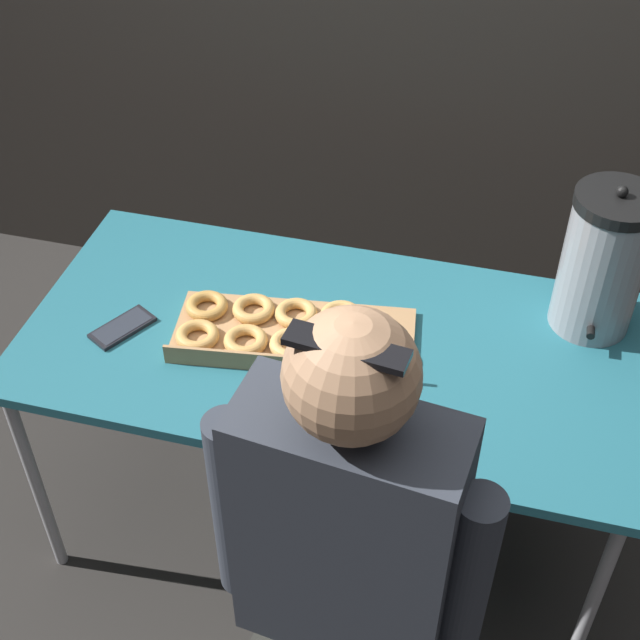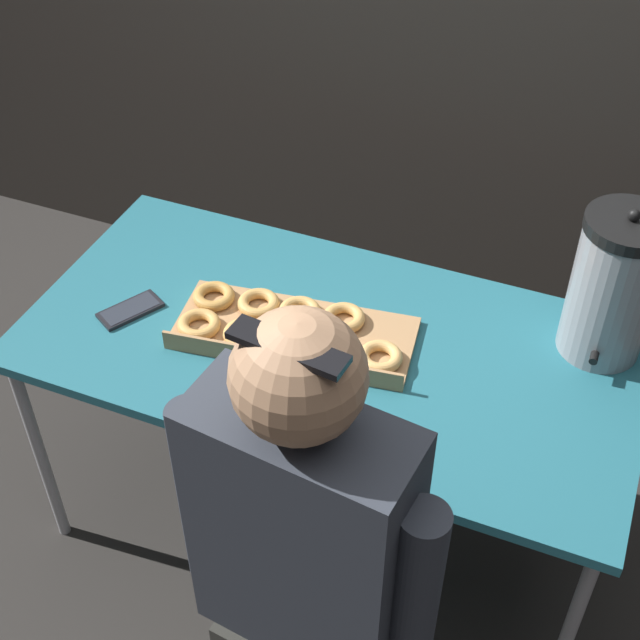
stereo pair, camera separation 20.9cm
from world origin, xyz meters
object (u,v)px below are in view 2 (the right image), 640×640
object	(u,v)px
donut_box	(289,330)
person_seated	(303,580)
coffee_urn	(614,286)
cell_phone	(130,310)

from	to	relation	value
donut_box	person_seated	distance (m)	0.62
coffee_urn	cell_phone	bearing A→B (deg)	-164.00
donut_box	coffee_urn	size ratio (longest dim) A/B	1.53
cell_phone	person_seated	distance (m)	0.83
donut_box	person_seated	size ratio (longest dim) A/B	0.46
coffee_urn	cell_phone	xyz separation A→B (m)	(-1.09, -0.31, -0.18)
coffee_urn	cell_phone	world-z (taller)	coffee_urn
donut_box	coffee_urn	bearing A→B (deg)	11.81
donut_box	cell_phone	bearing A→B (deg)	-178.16
person_seated	cell_phone	bearing A→B (deg)	-29.24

